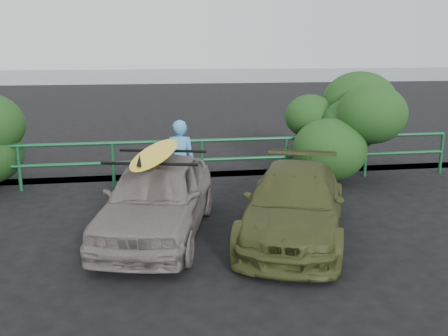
# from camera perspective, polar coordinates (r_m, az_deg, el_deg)

# --- Properties ---
(ground) EXTENTS (80.00, 80.00, 0.00)m
(ground) POSITION_cam_1_polar(r_m,az_deg,el_deg) (6.83, -5.93, -12.94)
(ground) COLOR black
(ocean) EXTENTS (200.00, 200.00, 0.00)m
(ocean) POSITION_cam_1_polar(r_m,az_deg,el_deg) (66.19, -9.17, 10.60)
(ocean) COLOR slate
(ocean) RESTS_ON ground
(guardrail) EXTENTS (14.00, 0.08, 1.04)m
(guardrail) POSITION_cam_1_polar(r_m,az_deg,el_deg) (11.40, -7.53, 0.60)
(guardrail) COLOR #164E2D
(guardrail) RESTS_ON ground
(shrub_right) EXTENTS (3.20, 2.40, 2.33)m
(shrub_right) POSITION_cam_1_polar(r_m,az_deg,el_deg) (12.91, 15.14, 4.65)
(shrub_right) COLOR #1F471A
(shrub_right) RESTS_ON ground
(sedan) EXTENTS (2.43, 4.08, 1.30)m
(sedan) POSITION_cam_1_polar(r_m,az_deg,el_deg) (8.32, -7.60, -3.28)
(sedan) COLOR slate
(sedan) RESTS_ON ground
(olive_vehicle) EXTENTS (2.88, 4.17, 1.12)m
(olive_vehicle) POSITION_cam_1_polar(r_m,az_deg,el_deg) (8.29, 8.04, -4.01)
(olive_vehicle) COLOR #3E441E
(olive_vehicle) RESTS_ON ground
(man) EXTENTS (0.67, 0.49, 1.68)m
(man) POSITION_cam_1_polar(r_m,az_deg,el_deg) (10.05, -5.06, 0.79)
(man) COLOR #4596D0
(man) RESTS_ON ground
(roof_rack) EXTENTS (1.72, 1.39, 0.05)m
(roof_rack) POSITION_cam_1_polar(r_m,az_deg,el_deg) (8.15, -7.74, 1.27)
(roof_rack) COLOR black
(roof_rack) RESTS_ON sedan
(surfboard) EXTENTS (1.17, 2.66, 0.08)m
(surfboard) POSITION_cam_1_polar(r_m,az_deg,el_deg) (8.14, -7.76, 1.71)
(surfboard) COLOR yellow
(surfboard) RESTS_ON roof_rack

